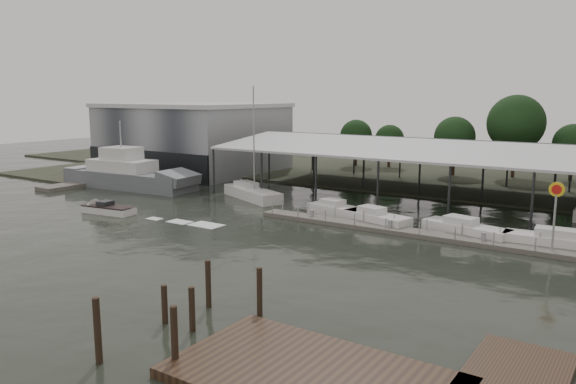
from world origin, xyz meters
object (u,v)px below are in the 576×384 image
Objects in this scene: grey_trawler at (130,176)px; speedboat_underway at (105,209)px; white_sailboat at (252,193)px; shell_fuel_sign at (556,204)px.

speedboat_underway is at bearing -54.55° from grey_trawler.
shell_fuel_sign is at bearing 13.94° from white_sailboat.
white_sailboat reaches higher than speedboat_underway.
white_sailboat is (-32.67, 5.81, -3.28)m from shell_fuel_sign.
speedboat_underway is (-40.23, -8.73, -3.53)m from shell_fuel_sign.
grey_trawler is 15.66m from speedboat_underway.
grey_trawler is 17.90m from white_sailboat.
grey_trawler reaches higher than shell_fuel_sign.
white_sailboat is (17.68, 2.64, -0.93)m from grey_trawler.
speedboat_underway is at bearing -167.76° from shell_fuel_sign.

